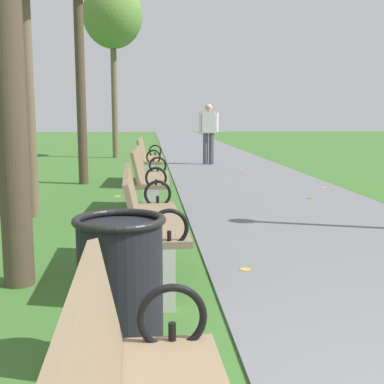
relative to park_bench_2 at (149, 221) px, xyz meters
The scene contains 8 objects.
paved_walkway 15.08m from the park_bench_2, 82.30° to the left, with size 3.04×44.00×0.02m, color slate.
park_bench_2 is the anchor object (origin of this frame).
park_bench_3 2.80m from the park_bench_2, 90.00° to the left, with size 0.52×1.61×0.90m.
park_bench_4 5.91m from the park_bench_2, 90.00° to the left, with size 0.52×1.61×0.90m.
tree_5 12.76m from the park_bench_2, 94.94° to the left, with size 1.82×1.82×5.36m.
pedestrian_walking 9.69m from the park_bench_2, 80.41° to the left, with size 0.52×0.27×1.62m.
trash_bin 1.58m from the park_bench_2, 95.36° to the right, with size 0.48×0.48×0.84m.
scattered_leaves 3.08m from the park_bench_2, 69.79° to the left, with size 4.19×13.23×0.02m.
Camera 1 is at (-0.49, -1.07, 1.35)m, focal length 47.56 mm.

